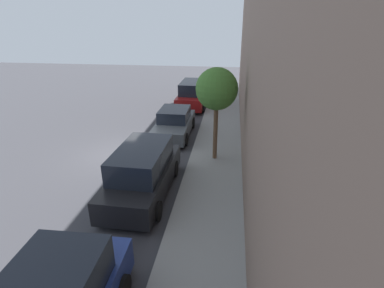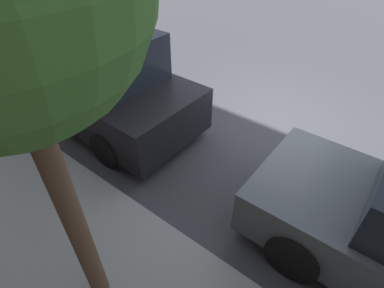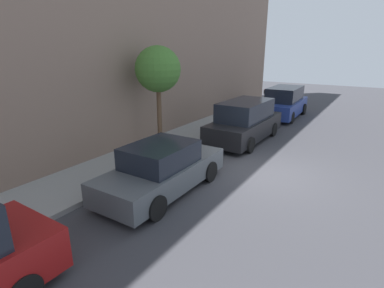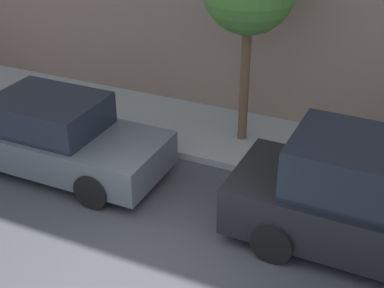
{
  "view_description": "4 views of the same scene",
  "coord_description": "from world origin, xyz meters",
  "px_view_note": "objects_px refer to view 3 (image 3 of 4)",
  "views": [
    {
      "loc": [
        5.33,
        -12.8,
        6.2
      ],
      "look_at": [
        3.67,
        -0.52,
        1.0
      ],
      "focal_mm": 28.0,
      "sensor_mm": 36.0,
      "label": 1
    },
    {
      "loc": [
        5.33,
        1.86,
        3.69
      ],
      "look_at": [
        2.71,
        -0.17,
        1.0
      ],
      "focal_mm": 28.0,
      "sensor_mm": 36.0,
      "label": 2
    },
    {
      "loc": [
        -3.09,
        9.62,
        4.2
      ],
      "look_at": [
        2.29,
        1.18,
        1.0
      ],
      "focal_mm": 28.0,
      "sensor_mm": 36.0,
      "label": 3
    },
    {
      "loc": [
        -5.19,
        -3.32,
        5.74
      ],
      "look_at": [
        2.56,
        0.23,
        1.0
      ],
      "focal_mm": 50.0,
      "sensor_mm": 36.0,
      "label": 4
    }
  ],
  "objects_px": {
    "parked_minivan_nearest": "(284,103)",
    "parked_minivan_second": "(245,122)",
    "street_tree": "(158,70)",
    "parking_meter_near": "(264,96)",
    "parked_sedan_third": "(162,169)"
  },
  "relations": [
    {
      "from": "parked_minivan_nearest",
      "to": "parked_sedan_third",
      "type": "relative_size",
      "value": 1.1
    },
    {
      "from": "parked_minivan_second",
      "to": "street_tree",
      "type": "height_order",
      "value": "street_tree"
    },
    {
      "from": "parked_minivan_nearest",
      "to": "parking_meter_near",
      "type": "xyz_separation_m",
      "value": [
        1.83,
        -1.47,
        0.06
      ]
    },
    {
      "from": "parking_meter_near",
      "to": "parked_sedan_third",
      "type": "bearing_deg",
      "value": 97.26
    },
    {
      "from": "parking_meter_near",
      "to": "parked_minivan_second",
      "type": "bearing_deg",
      "value": 103.0
    },
    {
      "from": "parked_sedan_third",
      "to": "parked_minivan_second",
      "type": "bearing_deg",
      "value": -89.9
    },
    {
      "from": "parked_sedan_third",
      "to": "street_tree",
      "type": "height_order",
      "value": "street_tree"
    },
    {
      "from": "parked_minivan_second",
      "to": "parking_meter_near",
      "type": "distance_m",
      "value": 7.87
    },
    {
      "from": "parking_meter_near",
      "to": "street_tree",
      "type": "xyz_separation_m",
      "value": [
        0.72,
        10.92,
        2.4
      ]
    },
    {
      "from": "parked_minivan_nearest",
      "to": "parked_sedan_third",
      "type": "distance_m",
      "value": 12.51
    },
    {
      "from": "parking_meter_near",
      "to": "street_tree",
      "type": "bearing_deg",
      "value": 86.23
    },
    {
      "from": "parked_minivan_second",
      "to": "parking_meter_near",
      "type": "xyz_separation_m",
      "value": [
        1.77,
        -7.67,
        0.06
      ]
    },
    {
      "from": "parked_sedan_third",
      "to": "parking_meter_near",
      "type": "distance_m",
      "value": 14.1
    },
    {
      "from": "parked_minivan_nearest",
      "to": "parked_minivan_second",
      "type": "distance_m",
      "value": 6.19
    },
    {
      "from": "parked_minivan_nearest",
      "to": "parked_minivan_second",
      "type": "relative_size",
      "value": 1.0
    }
  ]
}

